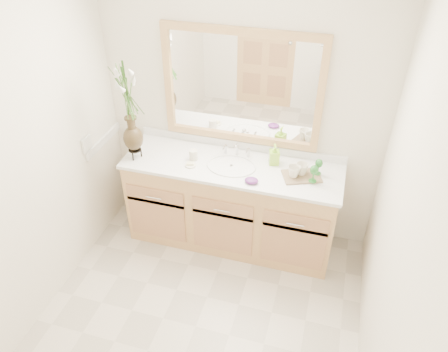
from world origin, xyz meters
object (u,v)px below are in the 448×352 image
(flower_vase, at_px, (128,100))
(soap_bottle, at_px, (274,155))
(tumbler, at_px, (193,155))
(tray, at_px, (302,176))

(flower_vase, bearing_deg, soap_bottle, 11.69)
(soap_bottle, bearing_deg, tumbler, 175.46)
(tray, bearing_deg, tumbler, 157.88)
(tumbler, distance_m, soap_bottle, 0.68)
(flower_vase, bearing_deg, tumbler, 12.42)
(tumbler, bearing_deg, tray, 0.11)
(tray, bearing_deg, soap_bottle, 130.57)
(flower_vase, bearing_deg, tray, 4.43)
(tray, bearing_deg, flower_vase, 162.20)
(flower_vase, height_order, soap_bottle, flower_vase)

